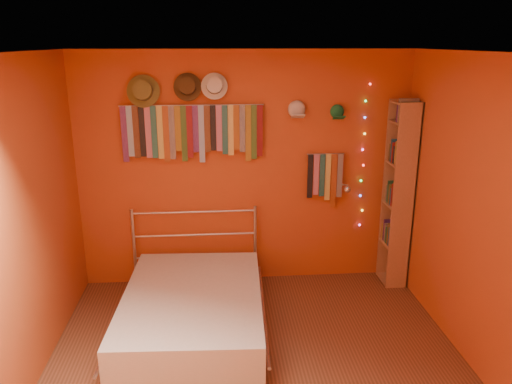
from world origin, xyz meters
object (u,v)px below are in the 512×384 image
object	(u,v)px
reading_lamp	(346,188)
bed	(193,310)
tie_rack	(192,130)
bookshelf	(402,194)

from	to	relation	value
reading_lamp	bed	distance (m)	1.99
bed	reading_lamp	bearing A→B (deg)	28.92
tie_rack	bookshelf	xyz separation A→B (m)	(2.19, -0.15, -0.69)
tie_rack	bed	xyz separation A→B (m)	(-0.01, -0.96, -1.50)
tie_rack	reading_lamp	bearing A→B (deg)	-6.34
bookshelf	bed	distance (m)	2.48
tie_rack	reading_lamp	size ratio (longest dim) A/B	4.63
bookshelf	bed	bearing A→B (deg)	-159.85
reading_lamp	bed	bearing A→B (deg)	-153.73
reading_lamp	tie_rack	bearing A→B (deg)	173.66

